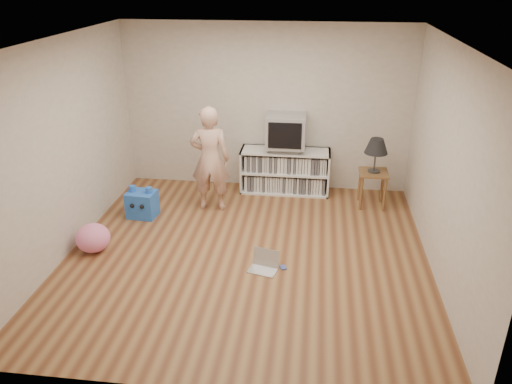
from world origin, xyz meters
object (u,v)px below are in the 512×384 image
at_px(dvd_deck, 286,148).
at_px(table_lamp, 376,147).
at_px(laptop, 264,264).
at_px(plush_pink, 93,238).
at_px(person, 210,159).
at_px(media_unit, 285,171).
at_px(crt_tv, 286,131).
at_px(side_table, 373,180).
at_px(plush_blue, 142,204).

xyz_separation_m(dvd_deck, table_lamp, (1.34, -0.37, 0.21)).
relative_size(laptop, plush_pink, 0.89).
height_order(table_lamp, person, person).
bearing_deg(laptop, dvd_deck, 102.53).
distance_m(media_unit, crt_tv, 0.67).
distance_m(dvd_deck, side_table, 1.42).
xyz_separation_m(table_lamp, plush_pink, (-3.62, -1.79, -0.76)).
xyz_separation_m(dvd_deck, plush_pink, (-2.28, -2.16, -0.55)).
bearing_deg(side_table, media_unit, 163.92).
relative_size(dvd_deck, table_lamp, 0.87).
height_order(crt_tv, plush_pink, crt_tv).
bearing_deg(side_table, plush_pink, -153.73).
bearing_deg(person, media_unit, -146.70).
bearing_deg(crt_tv, plush_blue, -150.20).
xyz_separation_m(dvd_deck, plush_blue, (-1.98, -1.14, -0.54)).
distance_m(media_unit, laptop, 2.34).
height_order(media_unit, laptop, media_unit).
bearing_deg(dvd_deck, plush_blue, -150.13).
height_order(dvd_deck, crt_tv, crt_tv).
bearing_deg(crt_tv, laptop, -91.92).
bearing_deg(laptop, crt_tv, 102.53).
relative_size(side_table, person, 0.35).
bearing_deg(person, dvd_deck, -147.26).
bearing_deg(laptop, side_table, 68.30).
bearing_deg(laptop, table_lamp, 68.30).
relative_size(dvd_deck, person, 0.29).
xyz_separation_m(table_lamp, plush_blue, (-3.32, -0.77, -0.74)).
height_order(crt_tv, table_lamp, crt_tv).
height_order(crt_tv, person, person).
height_order(person, plush_pink, person).
bearing_deg(media_unit, laptop, -91.90).
height_order(plush_blue, plush_pink, plush_blue).
bearing_deg(crt_tv, table_lamp, -15.33).
distance_m(dvd_deck, table_lamp, 1.40).
relative_size(crt_tv, plush_blue, 1.29).
relative_size(crt_tv, plush_pink, 1.40).
relative_size(person, plush_blue, 3.37).
xyz_separation_m(media_unit, laptop, (-0.08, -2.32, -0.29)).
xyz_separation_m(media_unit, crt_tv, (0.00, -0.02, 0.67)).
distance_m(dvd_deck, laptop, 2.40).
bearing_deg(laptop, person, 136.33).
xyz_separation_m(media_unit, side_table, (1.34, -0.39, 0.07)).
bearing_deg(side_table, laptop, -126.15).
distance_m(side_table, plush_pink, 4.04).
bearing_deg(plush_blue, person, 27.01).
bearing_deg(plush_pink, table_lamp, 26.27).
bearing_deg(side_table, crt_tv, 164.67).
bearing_deg(dvd_deck, person, -143.93).
relative_size(media_unit, plush_pink, 3.26).
xyz_separation_m(side_table, table_lamp, (-0.00, 0.00, 0.53)).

